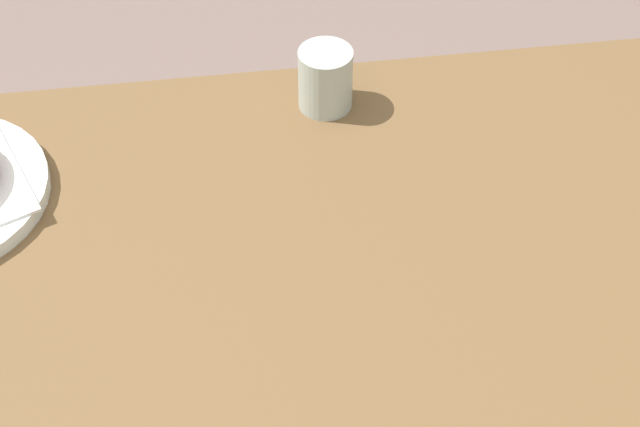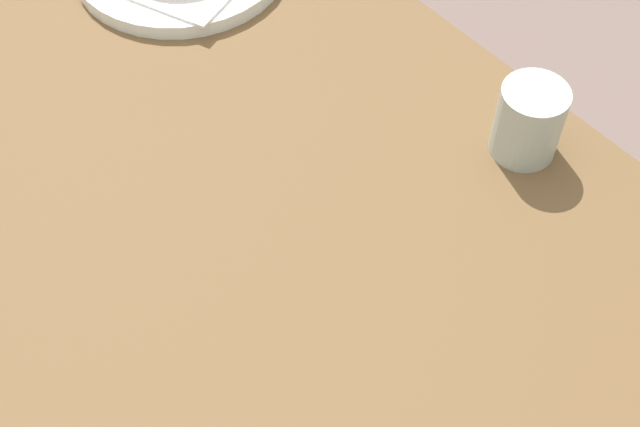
% 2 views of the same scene
% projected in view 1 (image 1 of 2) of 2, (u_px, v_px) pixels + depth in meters
% --- Properties ---
extents(sugar_jar, '(0.05, 0.05, 0.06)m').
position_uv_depth(sugar_jar, '(325.00, 79.00, 0.88)').
color(sugar_jar, '#ACB9B2').
rests_on(sugar_jar, table).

